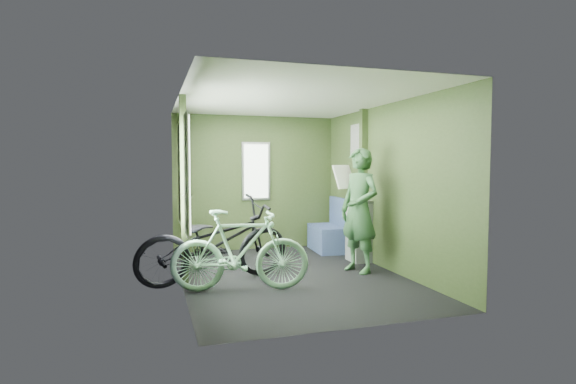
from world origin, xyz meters
name	(u,v)px	position (x,y,z in m)	size (l,w,h in m)	color
room	(287,167)	(-0.04, 0.04, 1.44)	(4.00, 4.02, 2.31)	black
bicycle_black	(216,283)	(-0.99, -0.09, 0.00)	(0.69, 1.97, 1.04)	black
bicycle_mint	(240,291)	(-0.77, -0.54, 0.00)	(0.45, 1.59, 0.96)	#9AD9B0
passenger	(359,210)	(0.96, -0.06, 0.85)	(0.60, 0.77, 1.69)	#325D34
waste_box	(359,231)	(1.26, 0.55, 0.46)	(0.27, 0.38, 0.93)	slate
bench_seat	(329,235)	(1.14, 1.45, 0.27)	(0.53, 0.88, 0.90)	navy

